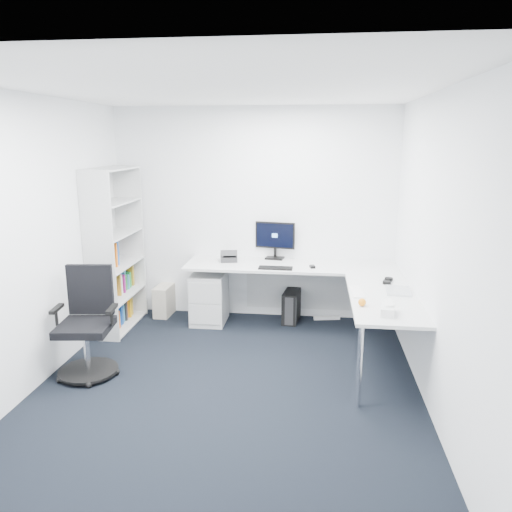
# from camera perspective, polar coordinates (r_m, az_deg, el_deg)

# --- Properties ---
(ground) EXTENTS (4.20, 4.20, 0.00)m
(ground) POSITION_cam_1_polar(r_m,az_deg,el_deg) (4.87, -3.34, -14.97)
(ground) COLOR black
(ceiling) EXTENTS (4.20, 4.20, 0.00)m
(ceiling) POSITION_cam_1_polar(r_m,az_deg,el_deg) (4.31, -3.84, 18.57)
(ceiling) COLOR white
(wall_back) EXTENTS (3.60, 0.02, 2.70)m
(wall_back) POSITION_cam_1_polar(r_m,az_deg,el_deg) (6.43, -0.22, 4.77)
(wall_back) COLOR white
(wall_back) RESTS_ON ground
(wall_front) EXTENTS (3.60, 0.02, 2.70)m
(wall_front) POSITION_cam_1_polar(r_m,az_deg,el_deg) (2.45, -12.53, -9.90)
(wall_front) COLOR white
(wall_front) RESTS_ON ground
(wall_left) EXTENTS (0.02, 4.20, 2.70)m
(wall_left) POSITION_cam_1_polar(r_m,az_deg,el_deg) (5.03, -24.18, 1.21)
(wall_left) COLOR white
(wall_left) RESTS_ON ground
(wall_right) EXTENTS (0.02, 4.20, 2.70)m
(wall_right) POSITION_cam_1_polar(r_m,az_deg,el_deg) (4.44, 19.93, 0.10)
(wall_right) COLOR white
(wall_right) RESTS_ON ground
(l_desk) EXTENTS (2.70, 1.51, 0.79)m
(l_desk) POSITION_cam_1_polar(r_m,az_deg,el_deg) (5.94, 4.26, -5.51)
(l_desk) COLOR silver
(l_desk) RESTS_ON ground
(drawer_pedestal) EXTENTS (0.42, 0.52, 0.64)m
(drawer_pedestal) POSITION_cam_1_polar(r_m,az_deg,el_deg) (6.41, -5.37, -4.77)
(drawer_pedestal) COLOR silver
(drawer_pedestal) RESTS_ON ground
(bookshelf) EXTENTS (0.38, 0.99, 1.98)m
(bookshelf) POSITION_cam_1_polar(r_m,az_deg,el_deg) (6.29, -15.81, 0.72)
(bookshelf) COLOR silver
(bookshelf) RESTS_ON ground
(task_chair) EXTENTS (0.67, 0.67, 1.08)m
(task_chair) POSITION_cam_1_polar(r_m,az_deg,el_deg) (5.18, -18.99, -7.38)
(task_chair) COLOR black
(task_chair) RESTS_ON ground
(black_pc_tower) EXTENTS (0.23, 0.43, 0.40)m
(black_pc_tower) POSITION_cam_1_polar(r_m,az_deg,el_deg) (6.46, 4.06, -5.74)
(black_pc_tower) COLOR black
(black_pc_tower) RESTS_ON ground
(beige_pc_tower) EXTENTS (0.21, 0.43, 0.40)m
(beige_pc_tower) POSITION_cam_1_polar(r_m,az_deg,el_deg) (6.80, -10.39, -4.96)
(beige_pc_tower) COLOR #BBB19F
(beige_pc_tower) RESTS_ON ground
(power_strip) EXTENTS (0.35, 0.12, 0.04)m
(power_strip) POSITION_cam_1_polar(r_m,az_deg,el_deg) (6.62, 8.08, -7.01)
(power_strip) COLOR silver
(power_strip) RESTS_ON ground
(monitor) EXTENTS (0.53, 0.25, 0.49)m
(monitor) POSITION_cam_1_polar(r_m,az_deg,el_deg) (6.39, 2.17, 1.83)
(monitor) COLOR black
(monitor) RESTS_ON l_desk
(black_keyboard) EXTENTS (0.41, 0.15, 0.02)m
(black_keyboard) POSITION_cam_1_polar(r_m,az_deg,el_deg) (5.95, 2.24, -1.38)
(black_keyboard) COLOR black
(black_keyboard) RESTS_ON l_desk
(mouse) EXTENTS (0.07, 0.10, 0.03)m
(mouse) POSITION_cam_1_polar(r_m,az_deg,el_deg) (6.03, 6.46, -1.22)
(mouse) COLOR black
(mouse) RESTS_ON l_desk
(desk_phone) EXTENTS (0.25, 0.25, 0.15)m
(desk_phone) POSITION_cam_1_polar(r_m,az_deg,el_deg) (6.32, -3.13, 0.07)
(desk_phone) COLOR #29292B
(desk_phone) RESTS_ON l_desk
(laptop) EXTENTS (0.38, 0.37, 0.25)m
(laptop) POSITION_cam_1_polar(r_m,az_deg,el_deg) (5.24, 16.04, -2.63)
(laptop) COLOR silver
(laptop) RESTS_ON l_desk
(white_keyboard) EXTENTS (0.14, 0.41, 0.01)m
(white_keyboard) POSITION_cam_1_polar(r_m,az_deg,el_deg) (5.15, 11.43, -4.03)
(white_keyboard) COLOR silver
(white_keyboard) RESTS_ON l_desk
(headphones) EXTENTS (0.19, 0.24, 0.06)m
(headphones) POSITION_cam_1_polar(r_m,az_deg,el_deg) (5.58, 14.84, -2.64)
(headphones) COLOR black
(headphones) RESTS_ON l_desk
(orange_fruit) EXTENTS (0.07, 0.07, 0.07)m
(orange_fruit) POSITION_cam_1_polar(r_m,az_deg,el_deg) (4.74, 12.03, -5.19)
(orange_fruit) COLOR orange
(orange_fruit) RESTS_ON l_desk
(tissue_box) EXTENTS (0.15, 0.23, 0.08)m
(tissue_box) POSITION_cam_1_polar(r_m,az_deg,el_deg) (4.58, 14.82, -6.00)
(tissue_box) COLOR silver
(tissue_box) RESTS_ON l_desk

